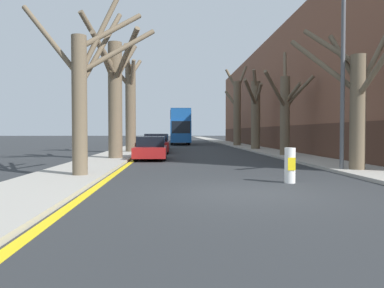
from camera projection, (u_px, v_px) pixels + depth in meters
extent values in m
plane|color=#2B2D30|center=(249.00, 193.00, 9.55)|extent=(300.00, 300.00, 0.00)
cube|color=#A39E93|center=(150.00, 142.00, 59.17)|extent=(2.64, 120.00, 0.12)
cube|color=#A39E93|center=(220.00, 141.00, 59.74)|extent=(2.64, 120.00, 0.12)
cube|color=brown|center=(309.00, 97.00, 38.12)|extent=(10.00, 49.75, 10.27)
cube|color=#492D21|center=(260.00, 137.00, 38.00)|extent=(0.12, 48.76, 2.05)
cube|color=yellow|center=(159.00, 142.00, 59.25)|extent=(0.24, 120.00, 0.01)
cylinder|color=brown|center=(80.00, 107.00, 12.59)|extent=(0.51, 0.51, 4.81)
cylinder|color=brown|center=(101.00, 49.00, 13.46)|extent=(1.34, 2.04, 3.09)
cylinder|color=brown|center=(118.00, 51.00, 13.31)|extent=(2.58, 1.65, 1.94)
cylinder|color=brown|center=(51.00, 41.00, 12.89)|extent=(2.30, 1.06, 2.67)
cylinder|color=brown|center=(102.00, 30.00, 13.02)|extent=(1.58, 1.20, 3.42)
cylinder|color=brown|center=(111.00, 31.00, 13.21)|extent=(2.10, 1.52, 1.66)
cylinder|color=brown|center=(115.00, 101.00, 20.86)|extent=(0.78, 0.78, 6.55)
cylinder|color=brown|center=(126.00, 56.00, 19.51)|extent=(1.82, 2.92, 2.41)
cylinder|color=brown|center=(99.00, 43.00, 19.53)|extent=(1.62, 2.70, 2.73)
cylinder|color=brown|center=(105.00, 56.00, 19.37)|extent=(0.93, 3.01, 1.93)
cylinder|color=brown|center=(106.00, 62.00, 19.94)|extent=(1.01, 1.98, 2.33)
cylinder|color=brown|center=(125.00, 62.00, 21.29)|extent=(1.35, 1.31, 2.21)
cylinder|color=brown|center=(131.00, 109.00, 27.76)|extent=(0.77, 0.77, 6.52)
cylinder|color=brown|center=(125.00, 63.00, 28.25)|extent=(1.34, 1.57, 1.68)
cylinder|color=brown|center=(121.00, 76.00, 27.36)|extent=(1.57, 0.90, 1.84)
cylinder|color=brown|center=(128.00, 62.00, 26.61)|extent=(0.36, 2.28, 2.27)
cylinder|color=brown|center=(135.00, 68.00, 28.25)|extent=(0.93, 1.45, 1.49)
cylinder|color=brown|center=(132.00, 76.00, 27.10)|extent=(0.70, 1.48, 2.19)
cylinder|color=brown|center=(358.00, 114.00, 14.45)|extent=(0.59, 0.59, 4.54)
cylinder|color=brown|center=(375.00, 59.00, 14.84)|extent=(1.98, 1.09, 2.86)
cylinder|color=brown|center=(344.00, 60.00, 14.97)|extent=(0.85, 1.47, 2.26)
cylinder|color=brown|center=(373.00, 74.00, 13.30)|extent=(0.22, 2.34, 1.60)
cylinder|color=brown|center=(323.00, 66.00, 15.21)|extent=(2.27, 1.99, 2.47)
cylinder|color=brown|center=(330.00, 47.00, 15.19)|extent=(1.72, 1.97, 1.90)
cylinder|color=brown|center=(285.00, 117.00, 23.64)|extent=(0.61, 0.61, 5.06)
cylinder|color=brown|center=(293.00, 93.00, 22.87)|extent=(0.71, 1.64, 1.21)
cylinder|color=brown|center=(276.00, 90.00, 22.41)|extent=(2.09, 2.50, 2.08)
cylinder|color=brown|center=(299.00, 91.00, 23.06)|extent=(1.63, 1.39, 1.91)
cylinder|color=brown|center=(291.00, 101.00, 24.23)|extent=(1.43, 1.44, 1.61)
cylinder|color=brown|center=(285.00, 70.00, 24.53)|extent=(0.81, 2.17, 2.75)
cylinder|color=brown|center=(256.00, 116.00, 32.31)|extent=(0.78, 0.78, 5.94)
cylinder|color=brown|center=(251.00, 93.00, 30.90)|extent=(1.76, 2.88, 2.10)
cylinder|color=brown|center=(255.00, 81.00, 31.80)|extent=(0.69, 1.14, 1.92)
cylinder|color=brown|center=(258.00, 94.00, 31.52)|extent=(0.42, 1.69, 1.76)
cylinder|color=brown|center=(237.00, 114.00, 40.84)|extent=(0.81, 0.81, 7.10)
cylinder|color=brown|center=(232.00, 80.00, 40.93)|extent=(1.49, 0.84, 2.48)
cylinder|color=brown|center=(242.00, 79.00, 41.34)|extent=(1.57, 1.56, 2.94)
cylinder|color=brown|center=(231.00, 100.00, 41.21)|extent=(1.48, 1.27, 2.04)
cube|color=#19519E|center=(180.00, 132.00, 47.81)|extent=(2.40, 10.58, 2.55)
cube|color=#19519E|center=(180.00, 116.00, 47.75)|extent=(2.35, 10.37, 1.30)
cube|color=navy|center=(180.00, 111.00, 47.73)|extent=(2.35, 10.37, 0.12)
cube|color=black|center=(180.00, 128.00, 47.79)|extent=(2.43, 9.31, 1.33)
cube|color=black|center=(180.00, 116.00, 47.75)|extent=(2.43, 9.31, 0.99)
cube|color=black|center=(181.00, 127.00, 42.53)|extent=(2.16, 0.06, 1.39)
cylinder|color=black|center=(172.00, 141.00, 44.63)|extent=(0.30, 1.02, 1.02)
cylinder|color=black|center=(189.00, 141.00, 44.73)|extent=(0.30, 1.02, 1.02)
cylinder|color=black|center=(172.00, 140.00, 50.75)|extent=(0.30, 1.02, 1.02)
cylinder|color=black|center=(187.00, 140.00, 50.86)|extent=(0.30, 1.02, 1.02)
cube|color=maroon|center=(151.00, 151.00, 21.31)|extent=(1.75, 4.30, 0.56)
cube|color=black|center=(151.00, 141.00, 21.55)|extent=(1.54, 2.24, 0.56)
cylinder|color=black|center=(135.00, 155.00, 19.99)|extent=(0.20, 0.64, 0.64)
cylinder|color=black|center=(164.00, 155.00, 20.07)|extent=(0.20, 0.64, 0.64)
cylinder|color=black|center=(140.00, 153.00, 22.57)|extent=(0.20, 0.64, 0.64)
cylinder|color=black|center=(165.00, 153.00, 22.65)|extent=(0.20, 0.64, 0.64)
cube|color=maroon|center=(156.00, 146.00, 28.07)|extent=(1.89, 4.59, 0.67)
cube|color=black|center=(156.00, 138.00, 28.33)|extent=(1.67, 2.39, 0.58)
cylinder|color=black|center=(144.00, 149.00, 26.66)|extent=(0.20, 0.67, 0.67)
cylinder|color=black|center=(167.00, 149.00, 26.75)|extent=(0.20, 0.67, 0.67)
cylinder|color=black|center=(146.00, 148.00, 29.41)|extent=(0.20, 0.67, 0.67)
cylinder|color=black|center=(168.00, 148.00, 29.50)|extent=(0.20, 0.67, 0.67)
cube|color=#9EA3AD|center=(159.00, 144.00, 34.09)|extent=(1.84, 4.49, 0.58)
cube|color=black|center=(159.00, 137.00, 34.34)|extent=(1.62, 2.33, 0.60)
cylinder|color=black|center=(149.00, 146.00, 32.71)|extent=(0.20, 0.68, 0.68)
cylinder|color=black|center=(168.00, 146.00, 32.79)|extent=(0.20, 0.68, 0.68)
cylinder|color=black|center=(151.00, 145.00, 35.40)|extent=(0.20, 0.68, 0.68)
cylinder|color=black|center=(168.00, 145.00, 35.48)|extent=(0.20, 0.68, 0.68)
cylinder|color=#4C4F54|center=(343.00, 75.00, 14.52)|extent=(0.16, 0.16, 7.56)
cylinder|color=white|center=(290.00, 165.00, 11.46)|extent=(0.33, 0.33, 1.08)
cube|color=yellow|center=(292.00, 164.00, 11.29)|extent=(0.23, 0.01, 0.39)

